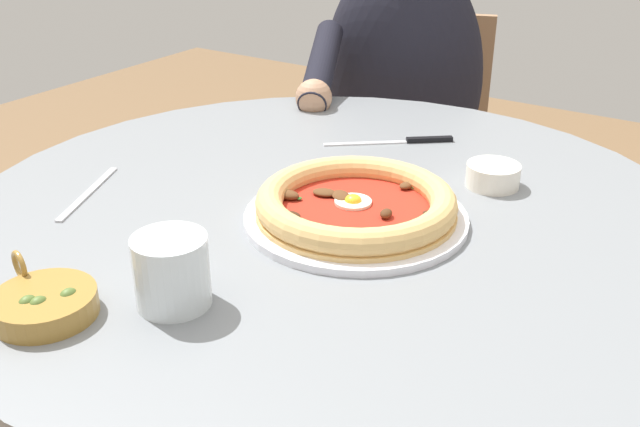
% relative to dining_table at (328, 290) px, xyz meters
% --- Properties ---
extents(dining_table, '(1.02, 1.02, 0.76)m').
position_rel_dining_table_xyz_m(dining_table, '(0.00, 0.00, 0.00)').
color(dining_table, gray).
rests_on(dining_table, ground).
extents(pizza_on_plate, '(0.29, 0.29, 0.05)m').
position_rel_dining_table_xyz_m(pizza_on_plate, '(0.02, 0.05, 0.16)').
color(pizza_on_plate, white).
rests_on(pizza_on_plate, dining_table).
extents(water_glass, '(0.08, 0.08, 0.08)m').
position_rel_dining_table_xyz_m(water_glass, '(0.29, -0.01, 0.17)').
color(water_glass, silver).
rests_on(water_glass, dining_table).
extents(steak_knife, '(0.14, 0.18, 0.01)m').
position_rel_dining_table_xyz_m(steak_knife, '(-0.28, -0.02, 0.14)').
color(steak_knife, silver).
rests_on(steak_knife, dining_table).
extents(ramekin_capers, '(0.08, 0.08, 0.03)m').
position_rel_dining_table_xyz_m(ramekin_capers, '(-0.19, 0.16, 0.15)').
color(ramekin_capers, white).
rests_on(ramekin_capers, dining_table).
extents(olive_pan, '(0.11, 0.13, 0.05)m').
position_rel_dining_table_xyz_m(olive_pan, '(0.38, -0.10, 0.15)').
color(olive_pan, olive).
rests_on(olive_pan, dining_table).
extents(fork_utensil, '(0.17, 0.09, 0.00)m').
position_rel_dining_table_xyz_m(fork_utensil, '(0.15, -0.31, 0.14)').
color(fork_utensil, '#BCBCC1').
rests_on(fork_utensil, dining_table).
extents(diner_person, '(0.56, 0.41, 1.20)m').
position_rel_dining_table_xyz_m(diner_person, '(-0.68, -0.24, -0.09)').
color(diner_person, '#282833').
rests_on(diner_person, ground).
extents(cafe_chair_diner, '(0.55, 0.55, 0.84)m').
position_rel_dining_table_xyz_m(cafe_chair_diner, '(-0.82, -0.29, -0.10)').
color(cafe_chair_diner, '#957050').
rests_on(cafe_chair_diner, ground).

